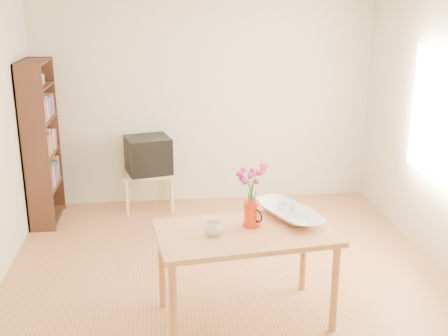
{
  "coord_description": "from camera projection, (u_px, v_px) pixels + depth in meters",
  "views": [
    {
      "loc": [
        -0.53,
        -4.37,
        2.46
      ],
      "look_at": [
        0.0,
        0.3,
        1.0
      ],
      "focal_mm": 45.0,
      "sensor_mm": 36.0,
      "label": 1
    }
  ],
  "objects": [
    {
      "name": "room",
      "position": [
        232.0,
        143.0,
        4.55
      ],
      "size": [
        4.5,
        4.5,
        4.5
      ],
      "color": "#A36739",
      "rests_on": "ground"
    },
    {
      "name": "table",
      "position": [
        245.0,
        241.0,
        4.26
      ],
      "size": [
        1.42,
        0.92,
        0.75
      ],
      "rotation": [
        0.0,
        0.0,
        0.12
      ],
      "color": "#B8703F",
      "rests_on": "ground"
    },
    {
      "name": "tv_stand",
      "position": [
        149.0,
        178.0,
        6.61
      ],
      "size": [
        0.6,
        0.45,
        0.46
      ],
      "color": "tan",
      "rests_on": "ground"
    },
    {
      "name": "bookshelf",
      "position": [
        42.0,
        149.0,
        6.14
      ],
      "size": [
        0.28,
        0.7,
        1.8
      ],
      "color": "black",
      "rests_on": "ground"
    },
    {
      "name": "pitcher",
      "position": [
        252.0,
        215.0,
        4.3
      ],
      "size": [
        0.14,
        0.2,
        0.2
      ],
      "rotation": [
        0.0,
        0.0,
        0.54
      ],
      "color": "red",
      "rests_on": "table"
    },
    {
      "name": "flowers",
      "position": [
        252.0,
        182.0,
        4.22
      ],
      "size": [
        0.23,
        0.23,
        0.33
      ],
      "primitive_type": null,
      "color": "#BA2B74",
      "rests_on": "pitcher"
    },
    {
      "name": "mug",
      "position": [
        213.0,
        229.0,
        4.14
      ],
      "size": [
        0.16,
        0.16,
        0.1
      ],
      "primitive_type": "imported",
      "rotation": [
        0.0,
        0.0,
        3.45
      ],
      "color": "white",
      "rests_on": "table"
    },
    {
      "name": "bowl",
      "position": [
        289.0,
        192.0,
        4.42
      ],
      "size": [
        0.61,
        0.61,
        0.44
      ],
      "primitive_type": "imported",
      "rotation": [
        0.0,
        0.0,
        0.38
      ],
      "color": "white",
      "rests_on": "table"
    },
    {
      "name": "teacup_a",
      "position": [
        284.0,
        197.0,
        4.43
      ],
      "size": [
        0.1,
        0.1,
        0.07
      ],
      "primitive_type": "imported",
      "rotation": [
        0.0,
        0.0,
        0.47
      ],
      "color": "white",
      "rests_on": "bowl"
    },
    {
      "name": "teacup_b",
      "position": [
        294.0,
        196.0,
        4.46
      ],
      "size": [
        0.08,
        0.08,
        0.07
      ],
      "primitive_type": "imported",
      "rotation": [
        0.0,
        0.0,
        1.35
      ],
      "color": "white",
      "rests_on": "bowl"
    },
    {
      "name": "television",
      "position": [
        148.0,
        154.0,
        6.54
      ],
      "size": [
        0.58,
        0.55,
        0.42
      ],
      "rotation": [
        0.0,
        0.0,
        0.25
      ],
      "color": "black",
      "rests_on": "tv_stand"
    }
  ]
}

